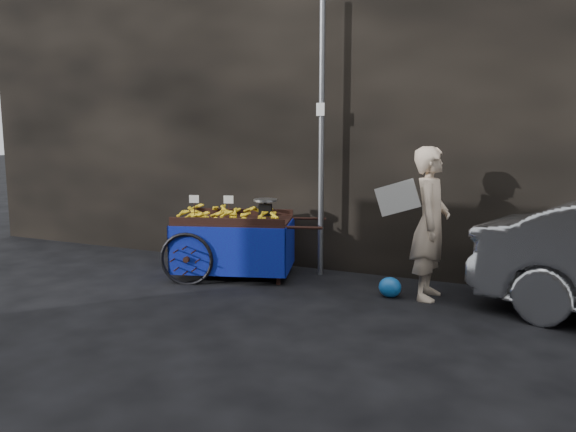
% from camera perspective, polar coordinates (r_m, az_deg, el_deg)
% --- Properties ---
extents(ground, '(80.00, 80.00, 0.00)m').
position_cam_1_polar(ground, '(7.33, -2.58, -8.02)').
color(ground, black).
rests_on(ground, ground).
extents(building_wall, '(13.50, 2.00, 5.00)m').
position_cam_1_polar(building_wall, '(9.30, 6.88, 11.05)').
color(building_wall, black).
rests_on(building_wall, ground).
extents(street_pole, '(0.12, 0.10, 4.00)m').
position_cam_1_polar(street_pole, '(8.09, 3.42, 7.97)').
color(street_pole, slate).
rests_on(street_pole, ground).
extents(banana_cart, '(2.43, 1.60, 1.22)m').
position_cam_1_polar(banana_cart, '(8.16, -5.86, -0.92)').
color(banana_cart, black).
rests_on(banana_cart, ground).
extents(vendor, '(0.90, 0.70, 1.91)m').
position_cam_1_polar(vendor, '(7.21, 14.26, -0.73)').
color(vendor, '#CBB297').
rests_on(vendor, ground).
extents(plastic_bag, '(0.29, 0.23, 0.26)m').
position_cam_1_polar(plastic_bag, '(7.31, 10.32, -7.14)').
color(plastic_bag, '#165AAB').
rests_on(plastic_bag, ground).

